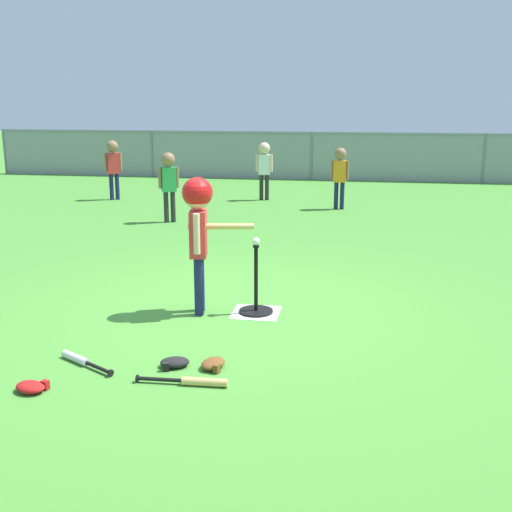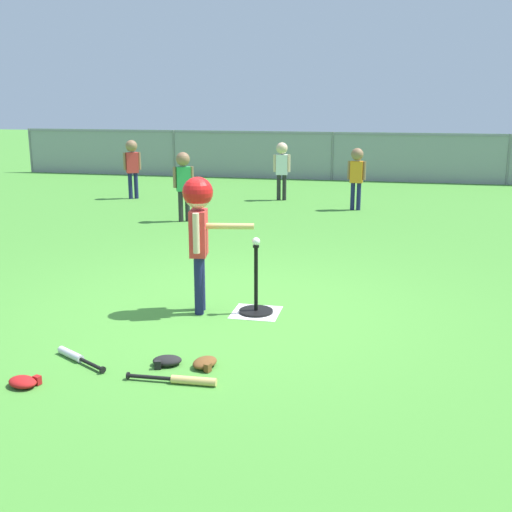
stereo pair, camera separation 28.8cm
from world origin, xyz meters
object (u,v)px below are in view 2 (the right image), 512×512
Objects in this scene: glove_near_bats at (205,363)px; fielder_deep_right at (183,177)px; spare_bat_wood at (184,380)px; baseball_on_tee at (256,241)px; fielder_near_right at (132,161)px; batting_tee at (256,302)px; fielder_deep_center at (357,170)px; glove_tossed_aside at (23,382)px; glove_by_plate at (167,361)px; spare_bat_silver at (75,356)px; batter_child at (199,217)px; fielder_deep_left at (282,163)px.

fielder_deep_right is at bearing 109.75° from glove_near_bats.
fielder_deep_right is 1.69× the size of spare_bat_wood.
fielder_near_right is (-3.81, 6.22, 0.05)m from baseball_on_tee.
batting_tee is 5.89m from fielder_deep_center.
glove_tossed_aside is (-1.09, -0.27, 0.01)m from spare_bat_wood.
fielder_deep_center is at bearing 76.54° from glove_tossed_aside.
glove_by_plate and glove_near_bats have the same top height.
fielder_near_right is 8.66m from spare_bat_wood.
batting_tee is 2.54× the size of glove_by_plate.
batter_child is at bearing 64.47° from spare_bat_silver.
fielder_deep_center is 4.27× the size of glove_by_plate.
glove_near_bats is at bearing 4.62° from spare_bat_silver.
spare_bat_wood is at bearing -96.31° from batting_tee.
batter_child is at bearing 67.24° from glove_tossed_aside.
glove_near_bats is at bearing -71.82° from batter_child.
fielder_near_right reaches higher than fielder_deep_right.
glove_by_plate is 1.02m from glove_tossed_aside.
baseball_on_tee is at bearing 8.94° from batter_child.
spare_bat_silver is 0.80× the size of spare_bat_wood.
baseball_on_tee reaches higher than spare_bat_silver.
spare_bat_silver is at bearing -103.34° from fielder_deep_center.
batter_child reaches higher than fielder_deep_right.
glove_by_plate is at bearing -107.27° from batting_tee.
batter_child is 4.92× the size of glove_near_bats.
glove_by_plate is at bearing -107.27° from baseball_on_tee.
fielder_deep_right reaches higher than spare_bat_silver.
fielder_near_right is 1.03× the size of fielder_deep_right.
fielder_deep_left is (-0.91, 6.65, 0.62)m from batting_tee.
batting_tee is at bearing -82.23° from fielder_deep_left.
fielder_deep_center is 7.50m from spare_bat_wood.
spare_bat_silver is (-1.71, -7.20, -0.68)m from fielder_deep_center.
glove_tossed_aside is at bearing -112.76° from batter_child.
fielder_deep_right is 5.66m from spare_bat_silver.
fielder_deep_right is (-1.56, 4.25, -0.19)m from batter_child.
batting_tee is 1.79m from spare_bat_silver.
glove_by_plate is (-0.41, -1.32, -0.65)m from baseball_on_tee.
fielder_deep_right is 2.74m from fielder_deep_left.
fielder_deep_center is (0.57, 5.83, 0.60)m from batting_tee.
fielder_near_right is 1.74× the size of spare_bat_wood.
baseball_on_tee is 0.29× the size of glove_by_plate.
batter_child is 4.97× the size of glove_by_plate.
fielder_near_right is at bearing 107.43° from glove_tossed_aside.
glove_near_bats is (1.02, 0.08, 0.01)m from spare_bat_silver.
fielder_deep_left is at bearing 151.08° from fielder_deep_center.
spare_bat_wood is (-0.18, -1.60, -0.07)m from batting_tee.
batter_child is 1.11× the size of fielder_near_right.
baseball_on_tee reaches higher than spare_bat_wood.
fielder_near_right is 8.40m from glove_near_bats.
glove_near_bats is 1.01× the size of glove_tossed_aside.
fielder_near_right is at bearing 116.18° from glove_near_bats.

